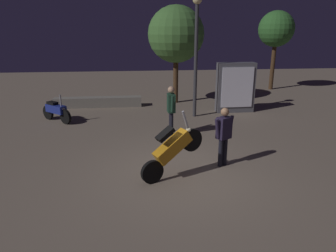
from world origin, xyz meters
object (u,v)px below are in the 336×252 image
at_px(streetlamp_near, 196,41).
at_px(person_bystander_far, 224,132).
at_px(motorcycle_orange_foreground, 172,149).
at_px(kiosk_billboard, 235,88).
at_px(motorcycle_blue_parked_left, 56,111).
at_px(person_rider_beside, 171,107).

bearing_deg(streetlamp_near, person_bystander_far, -92.04).
bearing_deg(motorcycle_orange_foreground, kiosk_billboard, 35.32).
relative_size(person_bystander_far, streetlamp_near, 0.33).
relative_size(motorcycle_orange_foreground, kiosk_billboard, 0.78).
bearing_deg(kiosk_billboard, person_bystander_far, 68.69).
relative_size(motorcycle_blue_parked_left, person_rider_beside, 0.78).
height_order(motorcycle_blue_parked_left, person_rider_beside, person_rider_beside).
relative_size(motorcycle_orange_foreground, streetlamp_near, 0.35).
bearing_deg(kiosk_billboard, motorcycle_orange_foreground, 59.45).
height_order(person_rider_beside, kiosk_billboard, kiosk_billboard).
bearing_deg(motorcycle_blue_parked_left, streetlamp_near, 44.07).
height_order(motorcycle_blue_parked_left, streetlamp_near, streetlamp_near).
bearing_deg(streetlamp_near, kiosk_billboard, 17.60).
bearing_deg(motorcycle_orange_foreground, person_bystander_far, -3.11).
bearing_deg(kiosk_billboard, person_rider_beside, 42.02).
height_order(motorcycle_blue_parked_left, person_bystander_far, person_bystander_far).
xyz_separation_m(person_bystander_far, streetlamp_near, (0.17, 4.87, 2.07)).
bearing_deg(kiosk_billboard, motorcycle_blue_parked_left, 5.26).
xyz_separation_m(motorcycle_orange_foreground, streetlamp_near, (1.57, 5.43, 2.25)).
bearing_deg(motorcycle_blue_parked_left, motorcycle_orange_foreground, -11.33).
bearing_deg(motorcycle_blue_parked_left, person_rider_beside, 15.75).
bearing_deg(person_rider_beside, streetlamp_near, -121.17).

